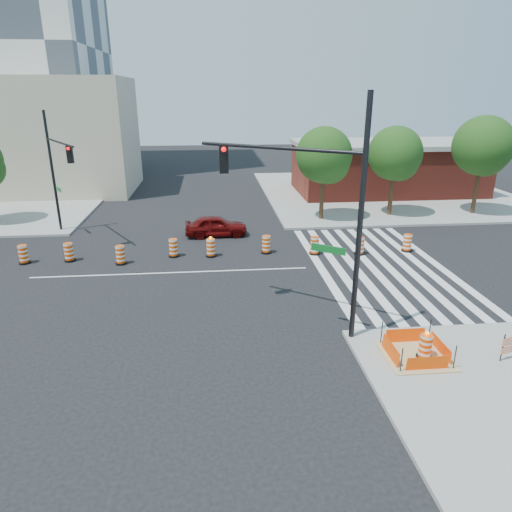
# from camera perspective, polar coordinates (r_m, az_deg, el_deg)

# --- Properties ---
(ground) EXTENTS (120.00, 120.00, 0.00)m
(ground) POSITION_cam_1_polar(r_m,az_deg,el_deg) (23.79, -10.53, -2.07)
(ground) COLOR black
(ground) RESTS_ON ground
(sidewalk_ne) EXTENTS (22.00, 22.00, 0.15)m
(sidewalk_ne) POSITION_cam_1_polar(r_m,az_deg,el_deg) (43.89, 15.76, 7.69)
(sidewalk_ne) COLOR gray
(sidewalk_ne) RESTS_ON ground
(crosswalk_east) EXTENTS (6.75, 13.50, 0.01)m
(crosswalk_east) POSITION_cam_1_polar(r_m,az_deg,el_deg) (25.25, 15.04, -1.12)
(crosswalk_east) COLOR silver
(crosswalk_east) RESTS_ON ground
(lane_centerline) EXTENTS (14.00, 0.12, 0.01)m
(lane_centerline) POSITION_cam_1_polar(r_m,az_deg,el_deg) (23.79, -10.53, -2.06)
(lane_centerline) COLOR silver
(lane_centerline) RESTS_ON ground
(excavation_pit) EXTENTS (2.20, 2.20, 0.90)m
(excavation_pit) POSITION_cam_1_polar(r_m,az_deg,el_deg) (16.97, 19.27, -11.51)
(excavation_pit) COLOR tan
(excavation_pit) RESTS_ON ground
(brick_storefront) EXTENTS (16.50, 8.50, 4.60)m
(brick_storefront) POSITION_cam_1_polar(r_m,az_deg,el_deg) (43.50, 16.04, 10.58)
(brick_storefront) COLOR maroon
(brick_storefront) RESTS_ON ground
(beige_midrise) EXTENTS (14.00, 10.00, 10.00)m
(beige_midrise) POSITION_cam_1_polar(r_m,az_deg,el_deg) (46.41, -24.11, 13.54)
(beige_midrise) COLOR #C5B696
(beige_midrise) RESTS_ON ground
(red_coupe) EXTENTS (3.99, 1.72, 1.34)m
(red_coupe) POSITION_cam_1_polar(r_m,az_deg,el_deg) (29.33, -5.01, 3.78)
(red_coupe) COLOR #570707
(red_coupe) RESTS_ON ground
(signal_pole_se) EXTENTS (5.43, 3.90, 8.65)m
(signal_pole_se) POSITION_cam_1_polar(r_m,az_deg,el_deg) (16.38, 7.01, 7.55)
(signal_pole_se) COLOR black
(signal_pole_se) RESTS_ON ground
(signal_pole_nw) EXTENTS (2.99, 5.01, 7.56)m
(signal_pole_nw) POSITION_cam_1_polar(r_m,az_deg,el_deg) (30.56, -23.59, 10.52)
(signal_pole_nw) COLOR black
(signal_pole_nw) RESTS_ON ground
(pit_drum) EXTENTS (0.53, 0.53, 1.05)m
(pit_drum) POSITION_cam_1_polar(r_m,az_deg,el_deg) (16.76, 20.39, -10.64)
(pit_drum) COLOR black
(pit_drum) RESTS_ON ground
(barricade) EXTENTS (0.85, 0.24, 1.02)m
(barricade) POSITION_cam_1_polar(r_m,az_deg,el_deg) (17.87, 29.34, -9.64)
(barricade) COLOR #E94804
(barricade) RESTS_ON ground
(tree_north_c) EXTENTS (3.87, 3.87, 6.58)m
(tree_north_c) POSITION_cam_1_polar(r_m,az_deg,el_deg) (32.54, 8.53, 11.98)
(tree_north_c) COLOR #382314
(tree_north_c) RESTS_ON ground
(tree_north_d) EXTENTS (3.85, 3.85, 6.54)m
(tree_north_d) POSITION_cam_1_polar(r_m,az_deg,el_deg) (34.81, 17.00, 11.81)
(tree_north_d) COLOR #382314
(tree_north_d) RESTS_ON ground
(tree_north_e) EXTENTS (4.25, 4.25, 7.23)m
(tree_north_e) POSITION_cam_1_polar(r_m,az_deg,el_deg) (37.49, 26.50, 11.87)
(tree_north_e) COLOR #382314
(tree_north_e) RESTS_ON ground
(median_drum_1) EXTENTS (0.60, 0.60, 1.02)m
(median_drum_1) POSITION_cam_1_polar(r_m,az_deg,el_deg) (27.50, -27.06, 0.11)
(median_drum_1) COLOR black
(median_drum_1) RESTS_ON ground
(median_drum_2) EXTENTS (0.60, 0.60, 1.02)m
(median_drum_2) POSITION_cam_1_polar(r_m,az_deg,el_deg) (26.85, -22.33, 0.38)
(median_drum_2) COLOR black
(median_drum_2) RESTS_ON ground
(median_drum_3) EXTENTS (0.60, 0.60, 1.02)m
(median_drum_3) POSITION_cam_1_polar(r_m,az_deg,el_deg) (25.47, -16.58, 0.05)
(median_drum_3) COLOR black
(median_drum_3) RESTS_ON ground
(median_drum_4) EXTENTS (0.60, 0.60, 1.02)m
(median_drum_4) POSITION_cam_1_polar(r_m,az_deg,el_deg) (25.94, -10.28, 0.93)
(median_drum_4) COLOR black
(median_drum_4) RESTS_ON ground
(median_drum_5) EXTENTS (0.60, 0.60, 1.18)m
(median_drum_5) POSITION_cam_1_polar(r_m,az_deg,el_deg) (25.66, -5.66, 0.98)
(median_drum_5) COLOR black
(median_drum_5) RESTS_ON ground
(median_drum_6) EXTENTS (0.60, 0.60, 1.02)m
(median_drum_6) POSITION_cam_1_polar(r_m,az_deg,el_deg) (26.11, 1.29, 1.38)
(median_drum_6) COLOR black
(median_drum_6) RESTS_ON ground
(median_drum_7) EXTENTS (0.60, 0.60, 1.02)m
(median_drum_7) POSITION_cam_1_polar(r_m,az_deg,el_deg) (26.10, 7.34, 1.21)
(median_drum_7) COLOR black
(median_drum_7) RESTS_ON ground
(median_drum_8) EXTENTS (0.60, 0.60, 1.02)m
(median_drum_8) POSITION_cam_1_polar(r_m,az_deg,el_deg) (26.53, 12.83, 1.18)
(median_drum_8) COLOR black
(median_drum_8) RESTS_ON ground
(median_drum_9) EXTENTS (0.60, 0.60, 1.02)m
(median_drum_9) POSITION_cam_1_polar(r_m,az_deg,el_deg) (27.79, 18.38, 1.50)
(median_drum_9) COLOR black
(median_drum_9) RESTS_ON ground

